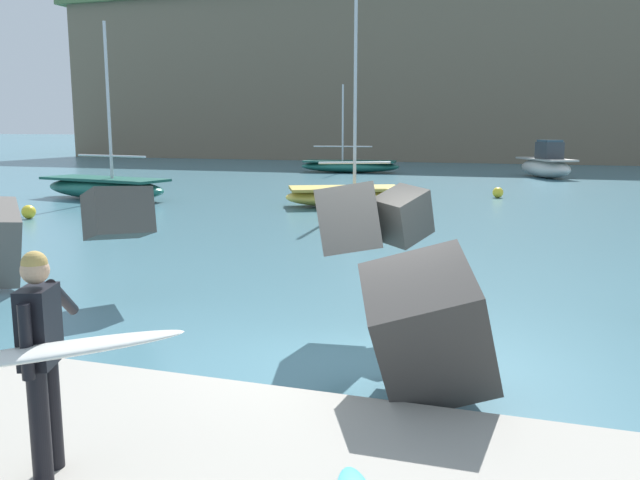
{
  "coord_description": "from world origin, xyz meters",
  "views": [
    {
      "loc": [
        2.02,
        -7.94,
        2.92
      ],
      "look_at": [
        -0.74,
        0.5,
        1.4
      ],
      "focal_mm": 37.38,
      "sensor_mm": 36.0,
      "label": 1
    }
  ],
  "objects_px": {
    "boat_mid_right": "(346,194)",
    "boat_near_left": "(105,187)",
    "mooring_buoy_inner": "(29,212)",
    "surfer_with_board": "(40,352)",
    "boat_mid_left": "(350,166)",
    "boat_mid_centre": "(546,165)",
    "mooring_buoy_middle": "(498,193)"
  },
  "relations": [
    {
      "from": "boat_mid_left",
      "to": "mooring_buoy_inner",
      "type": "bearing_deg",
      "value": -99.32
    },
    {
      "from": "boat_mid_centre",
      "to": "boat_mid_right",
      "type": "height_order",
      "value": "boat_mid_right"
    },
    {
      "from": "boat_mid_left",
      "to": "boat_mid_centre",
      "type": "bearing_deg",
      "value": -2.97
    },
    {
      "from": "boat_mid_right",
      "to": "mooring_buoy_middle",
      "type": "bearing_deg",
      "value": 42.88
    },
    {
      "from": "boat_mid_right",
      "to": "mooring_buoy_inner",
      "type": "xyz_separation_m",
      "value": [
        -8.73,
        -6.38,
        -0.22
      ]
    },
    {
      "from": "boat_mid_right",
      "to": "mooring_buoy_inner",
      "type": "relative_size",
      "value": 18.06
    },
    {
      "from": "boat_near_left",
      "to": "mooring_buoy_middle",
      "type": "relative_size",
      "value": 15.76
    },
    {
      "from": "boat_mid_left",
      "to": "mooring_buoy_middle",
      "type": "distance_m",
      "value": 16.27
    },
    {
      "from": "boat_mid_left",
      "to": "mooring_buoy_middle",
      "type": "xyz_separation_m",
      "value": [
        9.95,
        -12.87,
        -0.21
      ]
    },
    {
      "from": "boat_mid_left",
      "to": "mooring_buoy_inner",
      "type": "xyz_separation_m",
      "value": [
        -3.95,
        -24.06,
        -0.21
      ]
    },
    {
      "from": "boat_near_left",
      "to": "boat_mid_left",
      "type": "bearing_deg",
      "value": 74.26
    },
    {
      "from": "surfer_with_board",
      "to": "boat_mid_right",
      "type": "relative_size",
      "value": 0.26
    },
    {
      "from": "boat_mid_centre",
      "to": "mooring_buoy_inner",
      "type": "xyz_separation_m",
      "value": [
        -15.84,
        -23.44,
        -0.51
      ]
    },
    {
      "from": "boat_mid_left",
      "to": "boat_mid_centre",
      "type": "distance_m",
      "value": 11.91
    },
    {
      "from": "boat_mid_left",
      "to": "mooring_buoy_middle",
      "type": "relative_size",
      "value": 14.8
    },
    {
      "from": "boat_near_left",
      "to": "mooring_buoy_middle",
      "type": "xyz_separation_m",
      "value": [
        15.13,
        5.5,
        -0.27
      ]
    },
    {
      "from": "surfer_with_board",
      "to": "mooring_buoy_middle",
      "type": "xyz_separation_m",
      "value": [
        1.89,
        24.54,
        -1.06
      ]
    },
    {
      "from": "boat_mid_right",
      "to": "boat_mid_left",
      "type": "bearing_deg",
      "value": 105.12
    },
    {
      "from": "boat_near_left",
      "to": "boat_mid_left",
      "type": "xyz_separation_m",
      "value": [
        5.18,
        18.38,
        -0.06
      ]
    },
    {
      "from": "boat_mid_left",
      "to": "mooring_buoy_inner",
      "type": "relative_size",
      "value": 14.8
    },
    {
      "from": "boat_near_left",
      "to": "boat_mid_right",
      "type": "bearing_deg",
      "value": 4.01
    },
    {
      "from": "boat_near_left",
      "to": "mooring_buoy_inner",
      "type": "xyz_separation_m",
      "value": [
        1.23,
        -5.68,
        -0.27
      ]
    },
    {
      "from": "boat_mid_right",
      "to": "boat_near_left",
      "type": "bearing_deg",
      "value": -175.99
    },
    {
      "from": "surfer_with_board",
      "to": "boat_mid_left",
      "type": "distance_m",
      "value": 38.28
    },
    {
      "from": "boat_near_left",
      "to": "boat_mid_centre",
      "type": "relative_size",
      "value": 1.36
    },
    {
      "from": "boat_mid_right",
      "to": "surfer_with_board",
      "type": "bearing_deg",
      "value": -80.56
    },
    {
      "from": "surfer_with_board",
      "to": "mooring_buoy_inner",
      "type": "xyz_separation_m",
      "value": [
        -12.01,
        13.35,
        -1.06
      ]
    },
    {
      "from": "mooring_buoy_inner",
      "to": "boat_mid_left",
      "type": "bearing_deg",
      "value": 80.68
    },
    {
      "from": "mooring_buoy_inner",
      "to": "boat_near_left",
      "type": "bearing_deg",
      "value": 102.21
    },
    {
      "from": "boat_mid_centre",
      "to": "mooring_buoy_middle",
      "type": "height_order",
      "value": "boat_mid_centre"
    },
    {
      "from": "surfer_with_board",
      "to": "boat_mid_left",
      "type": "bearing_deg",
      "value": 102.16
    },
    {
      "from": "boat_mid_left",
      "to": "boat_mid_right",
      "type": "distance_m",
      "value": 18.31
    }
  ]
}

